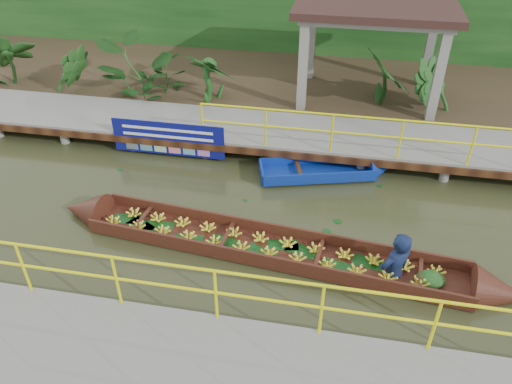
# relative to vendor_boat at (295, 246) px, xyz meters

# --- Properties ---
(ground) EXTENTS (80.00, 80.00, 0.00)m
(ground) POSITION_rel_vendor_boat_xyz_m (-1.76, 0.75, -0.30)
(ground) COLOR #2F3219
(ground) RESTS_ON ground
(land_strip) EXTENTS (30.00, 8.00, 0.45)m
(land_strip) POSITION_rel_vendor_boat_xyz_m (-1.76, 8.25, -0.07)
(land_strip) COLOR #312618
(land_strip) RESTS_ON ground
(far_dock) EXTENTS (16.00, 2.06, 1.66)m
(far_dock) POSITION_rel_vendor_boat_xyz_m (-1.75, 4.18, 0.18)
(far_dock) COLOR gray
(far_dock) RESTS_ON ground
(pavilion) EXTENTS (4.40, 3.00, 3.00)m
(pavilion) POSITION_rel_vendor_boat_xyz_m (1.24, 7.05, 2.52)
(pavilion) COLOR gray
(pavilion) RESTS_ON ground
(foliage_backdrop) EXTENTS (30.00, 0.80, 4.00)m
(foliage_backdrop) POSITION_rel_vendor_boat_xyz_m (-1.76, 10.75, 1.70)
(foliage_backdrop) COLOR #123912
(foliage_backdrop) RESTS_ON ground
(vendor_boat) EXTENTS (9.51, 1.92, 2.33)m
(vendor_boat) POSITION_rel_vendor_boat_xyz_m (0.00, 0.00, 0.00)
(vendor_boat) COLOR #36150E
(vendor_boat) RESTS_ON ground
(moored_blue_boat) EXTENTS (3.32, 1.67, 0.77)m
(moored_blue_boat) POSITION_rel_vendor_boat_xyz_m (0.92, 3.25, -0.16)
(moored_blue_boat) COLOR navy
(moored_blue_boat) RESTS_ON ground
(blue_banner) EXTENTS (2.95, 0.04, 0.92)m
(blue_banner) POSITION_rel_vendor_boat_xyz_m (-3.68, 3.23, 0.26)
(blue_banner) COLOR navy
(blue_banner) RESTS_ON ground
(tropical_plants) EXTENTS (14.44, 1.44, 1.79)m
(tropical_plants) POSITION_rel_vendor_boat_xyz_m (-3.51, 6.05, 1.05)
(tropical_plants) COLOR #123912
(tropical_plants) RESTS_ON ground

